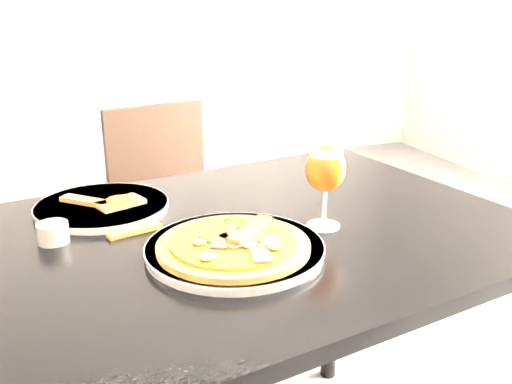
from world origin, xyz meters
name	(u,v)px	position (x,y,z in m)	size (l,w,h in m)	color
dining_table	(227,275)	(-0.04, 0.00, 0.66)	(1.31, 0.98, 0.75)	black
chair_far	(172,215)	(0.04, 0.87, 0.46)	(0.45, 0.45, 0.83)	black
plate_main	(235,249)	(-0.05, -0.09, 0.76)	(0.32, 0.32, 0.02)	white
pizza	(234,244)	(-0.06, -0.11, 0.78)	(0.27, 0.27, 0.03)	brown
plate_second	(102,207)	(-0.25, 0.22, 0.76)	(0.28, 0.28, 0.01)	white
crust_scraps	(108,202)	(-0.23, 0.21, 0.77)	(0.17, 0.13, 0.01)	brown
loose_crust	(135,231)	(-0.20, 0.07, 0.75)	(0.11, 0.02, 0.01)	brown
sauce_cup	(53,232)	(-0.35, 0.08, 0.77)	(0.06, 0.06, 0.04)	beige
beer_glass	(326,169)	(0.15, -0.04, 0.87)	(0.08, 0.08, 0.17)	silver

